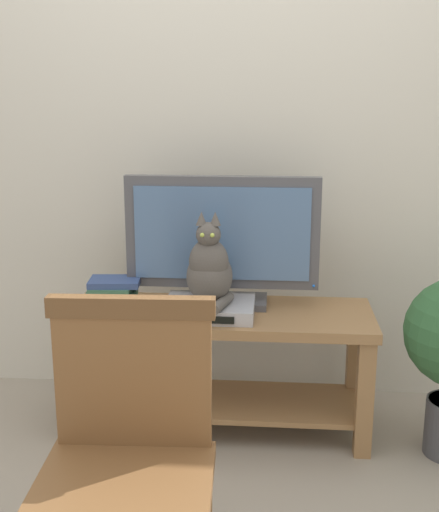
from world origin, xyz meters
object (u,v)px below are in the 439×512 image
(wooden_chair, at_px, (127,446))
(book_stack, at_px, (113,293))
(media_box, at_px, (210,308))
(tv_stand, at_px, (220,348))
(tv, at_px, (222,239))
(cat, at_px, (209,269))

(wooden_chair, xyz_separation_m, book_stack, (-0.31, 1.16, 0.07))
(media_box, xyz_separation_m, wooden_chair, (-0.13, -1.07, -0.04))
(tv_stand, xyz_separation_m, tv, (0.00, 0.09, 0.47))
(cat, distance_m, book_stack, 0.47)
(tv_stand, bearing_deg, wooden_chair, -98.46)
(book_stack, bearing_deg, wooden_chair, -74.83)
(tv, relative_size, wooden_chair, 0.91)
(media_box, xyz_separation_m, cat, (0.00, -0.01, 0.18))
(tv, distance_m, book_stack, 0.54)
(tv_stand, height_order, media_box, media_box)
(tv, height_order, cat, tv)
(tv_stand, relative_size, media_box, 3.47)
(tv, xyz_separation_m, wooden_chair, (-0.17, -1.22, -0.31))
(tv_stand, xyz_separation_m, media_box, (-0.04, -0.05, 0.20))
(book_stack, bearing_deg, media_box, -10.94)
(tv_stand, distance_m, book_stack, 0.54)
(media_box, distance_m, book_stack, 0.45)
(tv_stand, distance_m, tv, 0.48)
(tv, bearing_deg, media_box, -106.40)
(tv_stand, bearing_deg, cat, -122.50)
(tv_stand, relative_size, book_stack, 5.04)
(cat, bearing_deg, wooden_chair, -96.80)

